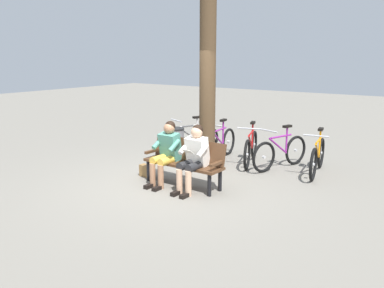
# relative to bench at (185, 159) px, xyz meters

# --- Properties ---
(ground_plane) EXTENTS (40.00, 40.00, 0.00)m
(ground_plane) POSITION_rel_bench_xyz_m (0.23, 0.11, -0.51)
(ground_plane) COLOR slate
(bench) EXTENTS (1.61, 0.52, 0.87)m
(bench) POSITION_rel_bench_xyz_m (0.00, 0.00, 0.00)
(bench) COLOR #51331E
(bench) RESTS_ON ground
(person_reading) EXTENTS (0.50, 0.77, 1.20)m
(person_reading) POSITION_rel_bench_xyz_m (-0.32, 0.17, 0.16)
(person_reading) COLOR white
(person_reading) RESTS_ON ground
(person_companion) EXTENTS (0.50, 0.77, 1.20)m
(person_companion) POSITION_rel_bench_xyz_m (0.32, 0.16, 0.16)
(person_companion) COLOR #4C8C7A
(person_companion) RESTS_ON ground
(handbag) EXTENTS (0.31, 0.17, 0.24)m
(handbag) POSITION_rel_bench_xyz_m (0.94, 0.05, -0.39)
(handbag) COLOR olive
(handbag) RESTS_ON ground
(tree_trunk) EXTENTS (0.35, 0.35, 3.67)m
(tree_trunk) POSITION_rel_bench_xyz_m (0.35, -1.28, 1.33)
(tree_trunk) COLOR #4C3823
(tree_trunk) RESTS_ON ground
(litter_bin) EXTENTS (0.41, 0.41, 0.76)m
(litter_bin) POSITION_rel_bench_xyz_m (1.24, -1.31, -0.12)
(litter_bin) COLOR slate
(litter_bin) RESTS_ON ground
(bicycle_black) EXTENTS (0.48, 1.67, 0.94)m
(bicycle_black) POSITION_rel_bench_xyz_m (-1.82, -2.13, -0.15)
(bicycle_black) COLOR black
(bicycle_black) RESTS_ON ground
(bicycle_purple) EXTENTS (0.65, 1.61, 0.94)m
(bicycle_purple) POSITION_rel_bench_xyz_m (-1.03, -2.07, -0.15)
(bicycle_purple) COLOR black
(bicycle_purple) RESTS_ON ground
(bicycle_red) EXTENTS (0.65, 1.62, 0.94)m
(bicycle_red) POSITION_rel_bench_xyz_m (-0.33, -2.05, -0.15)
(bicycle_red) COLOR black
(bicycle_red) RESTS_ON ground
(bicycle_blue) EXTENTS (0.48, 1.68, 0.94)m
(bicycle_blue) POSITION_rel_bench_xyz_m (0.44, -1.96, -0.15)
(bicycle_blue) COLOR black
(bicycle_blue) RESTS_ON ground
(bicycle_orange) EXTENTS (0.73, 1.58, 0.94)m
(bicycle_orange) POSITION_rel_bench_xyz_m (1.28, -1.99, -0.15)
(bicycle_orange) COLOR black
(bicycle_orange) RESTS_ON ground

